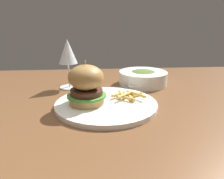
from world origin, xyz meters
The scene contains 7 objects.
dining_table centered at (0.00, 0.00, 0.66)m, with size 1.39×0.90×0.74m.
main_plate centered at (-0.06, -0.08, 0.75)m, with size 0.31×0.31×0.01m, color white.
burger_sandwich centered at (-0.12, -0.09, 0.81)m, with size 0.12×0.12×0.13m.
fries_pile centered at (0.01, -0.05, 0.76)m, with size 0.10×0.08×0.02m.
wine_glass centered at (-0.19, 0.12, 0.87)m, with size 0.08×0.08×0.19m.
butter_dish centered at (0.07, 0.08, 0.75)m, with size 0.07×0.06×0.04m.
soup_bowl centered at (0.10, 0.14, 0.77)m, with size 0.19×0.19×0.06m.
Camera 1 is at (-0.09, -0.70, 0.99)m, focal length 35.00 mm.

